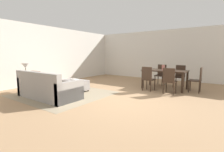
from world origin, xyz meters
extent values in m
plane|color=#9E7A56|center=(0.00, 0.00, 0.00)|extent=(10.80, 10.80, 0.00)
cube|color=silver|center=(0.00, 5.00, 1.35)|extent=(9.00, 0.12, 2.70)
cube|color=silver|center=(-4.50, 0.50, 1.35)|extent=(0.12, 11.00, 2.70)
cube|color=gray|center=(-2.08, -0.50, 0.00)|extent=(3.00, 2.80, 0.01)
cube|color=gray|center=(-2.05, -1.07, 0.21)|extent=(2.15, 0.96, 0.42)
cube|color=gray|center=(-2.05, -1.47, 0.64)|extent=(2.15, 0.16, 0.44)
cube|color=gray|center=(-3.05, -1.07, 0.31)|extent=(0.14, 0.96, 0.62)
cube|color=gray|center=(-1.04, -1.07, 0.31)|extent=(0.14, 0.96, 0.62)
cube|color=gray|center=(-2.61, -1.18, 0.63)|extent=(0.42, 0.11, 0.42)
cube|color=tan|center=(-2.05, -1.21, 0.60)|extent=(0.37, 0.15, 0.36)
cube|color=gray|center=(-1.49, -1.21, 0.60)|extent=(0.37, 0.13, 0.37)
cube|color=gray|center=(-2.11, 0.07, 0.24)|extent=(1.00, 0.58, 0.36)
cylinder|color=#332319|center=(-2.56, 0.31, 0.03)|extent=(0.05, 0.05, 0.06)
cylinder|color=#332319|center=(-1.66, 0.31, 0.03)|extent=(0.05, 0.05, 0.06)
cylinder|color=#332319|center=(-2.56, -0.16, 0.03)|extent=(0.05, 0.05, 0.06)
cylinder|color=#332319|center=(-1.66, -0.16, 0.03)|extent=(0.05, 0.05, 0.06)
cube|color=brown|center=(-3.42, -1.08, 0.53)|extent=(0.40, 0.40, 0.03)
cylinder|color=brown|center=(-3.59, -0.91, 0.26)|extent=(0.04, 0.04, 0.51)
cylinder|color=brown|center=(-3.25, -0.91, 0.26)|extent=(0.04, 0.04, 0.51)
cylinder|color=brown|center=(-3.59, -1.25, 0.26)|extent=(0.04, 0.04, 0.51)
cylinder|color=brown|center=(-3.25, -1.25, 0.26)|extent=(0.04, 0.04, 0.51)
cylinder|color=brown|center=(-3.42, -1.08, 0.55)|extent=(0.16, 0.16, 0.02)
cylinder|color=brown|center=(-3.42, -1.08, 0.73)|extent=(0.02, 0.02, 0.32)
cone|color=silver|center=(-3.42, -1.08, 0.98)|extent=(0.26, 0.26, 0.18)
cube|color=#332319|center=(0.53, 2.46, 0.74)|extent=(1.66, 0.92, 0.04)
cube|color=#332319|center=(-0.25, 2.86, 0.36)|extent=(0.07, 0.07, 0.72)
cube|color=#332319|center=(1.30, 2.86, 0.36)|extent=(0.07, 0.07, 0.72)
cube|color=#332319|center=(-0.25, 2.05, 0.36)|extent=(0.07, 0.07, 0.72)
cube|color=#332319|center=(1.30, 2.05, 0.36)|extent=(0.07, 0.07, 0.72)
cube|color=#332319|center=(0.15, 1.75, 0.43)|extent=(0.43, 0.43, 0.04)
cube|color=#332319|center=(0.14, 1.57, 0.69)|extent=(0.40, 0.07, 0.47)
cylinder|color=#332319|center=(-0.01, 1.93, 0.21)|extent=(0.04, 0.04, 0.41)
cylinder|color=#332319|center=(0.33, 1.91, 0.21)|extent=(0.04, 0.04, 0.41)
cylinder|color=#332319|center=(-0.03, 1.59, 0.21)|extent=(0.04, 0.04, 0.41)
cylinder|color=#332319|center=(0.31, 1.57, 0.21)|extent=(0.04, 0.04, 0.41)
cube|color=#332319|center=(0.96, 1.69, 0.43)|extent=(0.41, 0.41, 0.04)
cube|color=#332319|center=(0.96, 1.51, 0.69)|extent=(0.40, 0.05, 0.47)
cylinder|color=#332319|center=(0.79, 1.86, 0.21)|extent=(0.04, 0.04, 0.41)
cylinder|color=#332319|center=(1.13, 1.86, 0.21)|extent=(0.04, 0.04, 0.41)
cylinder|color=#332319|center=(0.79, 1.52, 0.21)|extent=(0.04, 0.04, 0.41)
cylinder|color=#332319|center=(1.13, 1.52, 0.21)|extent=(0.04, 0.04, 0.41)
cube|color=#332319|center=(0.09, 3.18, 0.43)|extent=(0.43, 0.43, 0.04)
cube|color=#332319|center=(0.10, 3.36, 0.69)|extent=(0.40, 0.07, 0.47)
cylinder|color=#332319|center=(0.25, 3.00, 0.21)|extent=(0.04, 0.04, 0.41)
cylinder|color=#332319|center=(-0.09, 3.03, 0.21)|extent=(0.04, 0.04, 0.41)
cylinder|color=#332319|center=(0.27, 3.34, 0.21)|extent=(0.04, 0.04, 0.41)
cylinder|color=#332319|center=(-0.07, 3.36, 0.21)|extent=(0.04, 0.04, 0.41)
cube|color=#332319|center=(0.90, 3.16, 0.43)|extent=(0.43, 0.43, 0.04)
cube|color=#332319|center=(0.92, 3.34, 0.69)|extent=(0.40, 0.07, 0.47)
cylinder|color=#332319|center=(1.06, 2.98, 0.21)|extent=(0.04, 0.04, 0.41)
cylinder|color=#332319|center=(0.72, 3.01, 0.21)|extent=(0.04, 0.04, 0.41)
cylinder|color=#332319|center=(1.08, 3.32, 0.21)|extent=(0.04, 0.04, 0.41)
cylinder|color=#332319|center=(0.75, 3.35, 0.21)|extent=(0.04, 0.04, 0.41)
cube|color=#332319|center=(1.63, 2.48, 0.43)|extent=(0.41, 0.41, 0.04)
cube|color=#332319|center=(1.81, 2.48, 0.69)|extent=(0.05, 0.40, 0.47)
cylinder|color=#332319|center=(1.47, 2.30, 0.21)|extent=(0.04, 0.04, 0.41)
cylinder|color=#332319|center=(1.45, 2.64, 0.21)|extent=(0.04, 0.04, 0.41)
cylinder|color=#332319|center=(1.81, 2.31, 0.21)|extent=(0.04, 0.04, 0.41)
cylinder|color=#332319|center=(1.79, 2.65, 0.21)|extent=(0.04, 0.04, 0.41)
cylinder|color=#B26659|center=(0.45, 2.45, 0.86)|extent=(0.11, 0.11, 0.21)
cube|color=silver|center=(-2.12, 0.08, 0.44)|extent=(0.27, 0.21, 0.03)
camera|label=1|loc=(2.62, -4.16, 1.38)|focal=26.60mm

